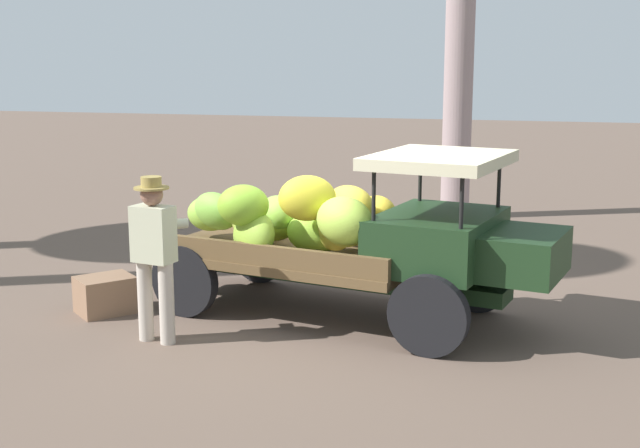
{
  "coord_description": "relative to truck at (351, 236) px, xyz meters",
  "views": [
    {
      "loc": [
        2.0,
        -8.56,
        2.79
      ],
      "look_at": [
        -0.38,
        0.16,
        1.0
      ],
      "focal_mm": 47.42,
      "sensor_mm": 36.0,
      "label": 1
    }
  ],
  "objects": [
    {
      "name": "truck",
      "position": [
        0.0,
        0.0,
        0.0
      ],
      "size": [
        4.64,
        2.46,
        1.84
      ],
      "rotation": [
        0.0,
        0.0,
        -0.2
      ],
      "color": "#1A321A",
      "rests_on": "ground"
    },
    {
      "name": "wooden_crate",
      "position": [
        -2.67,
        -0.52,
        -0.71
      ],
      "size": [
        0.74,
        0.76,
        0.41
      ],
      "primitive_type": "cube",
      "rotation": [
        0.0,
        0.0,
        0.87
      ],
      "color": "#856249",
      "rests_on": "ground"
    },
    {
      "name": "ground_plane",
      "position": [
        -0.01,
        -0.03,
        -0.91
      ],
      "size": [
        60.0,
        60.0,
        0.0
      ],
      "primitive_type": "plane",
      "color": "brown"
    },
    {
      "name": "farmer",
      "position": [
        -1.68,
        -1.26,
        0.03
      ],
      "size": [
        0.52,
        0.49,
        1.66
      ],
      "rotation": [
        0.0,
        0.0,
        1.38
      ],
      "color": "#BDB1A2",
      "rests_on": "ground"
    }
  ]
}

